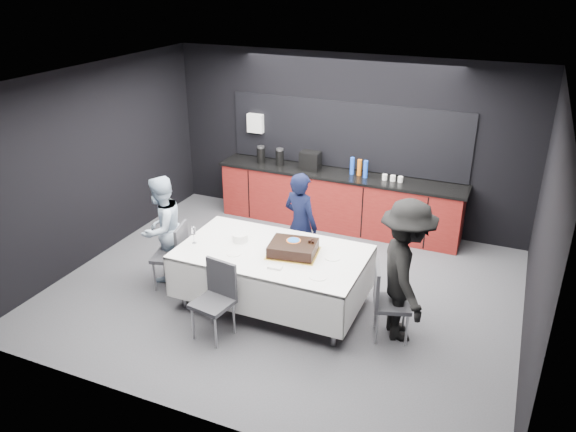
# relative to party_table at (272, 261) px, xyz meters

# --- Properties ---
(ground) EXTENTS (6.00, 6.00, 0.00)m
(ground) POSITION_rel_party_table_xyz_m (0.00, 0.40, -0.64)
(ground) COLOR #48494E
(ground) RESTS_ON ground
(room_shell) EXTENTS (6.04, 5.04, 2.82)m
(room_shell) POSITION_rel_party_table_xyz_m (0.00, 0.40, 1.22)
(room_shell) COLOR white
(room_shell) RESTS_ON ground
(kitchenette) EXTENTS (4.10, 0.64, 2.05)m
(kitchenette) POSITION_rel_party_table_xyz_m (-0.02, 2.62, -0.10)
(kitchenette) COLOR maroon
(kitchenette) RESTS_ON ground
(party_table) EXTENTS (2.32, 1.32, 0.78)m
(party_table) POSITION_rel_party_table_xyz_m (0.00, 0.00, 0.00)
(party_table) COLOR #99999E
(party_table) RESTS_ON ground
(cake_assembly) EXTENTS (0.67, 0.58, 0.18)m
(cake_assembly) POSITION_rel_party_table_xyz_m (0.27, 0.04, 0.21)
(cake_assembly) COLOR gold
(cake_assembly) RESTS_ON party_table
(plate_stack) EXTENTS (0.20, 0.20, 0.10)m
(plate_stack) POSITION_rel_party_table_xyz_m (-0.49, 0.09, 0.19)
(plate_stack) COLOR white
(plate_stack) RESTS_ON party_table
(loose_plate_near) EXTENTS (0.18, 0.18, 0.01)m
(loose_plate_near) POSITION_rel_party_table_xyz_m (-0.40, -0.25, 0.14)
(loose_plate_near) COLOR white
(loose_plate_near) RESTS_ON party_table
(loose_plate_right_a) EXTENTS (0.19, 0.19, 0.01)m
(loose_plate_right_a) POSITION_rel_party_table_xyz_m (0.75, 0.13, 0.14)
(loose_plate_right_a) COLOR white
(loose_plate_right_a) RESTS_ON party_table
(loose_plate_right_b) EXTENTS (0.22, 0.22, 0.01)m
(loose_plate_right_b) POSITION_rel_party_table_xyz_m (0.74, -0.36, 0.14)
(loose_plate_right_b) COLOR white
(loose_plate_right_b) RESTS_ON party_table
(loose_plate_far) EXTENTS (0.18, 0.18, 0.01)m
(loose_plate_far) POSITION_rel_party_table_xyz_m (0.15, 0.34, 0.14)
(loose_plate_far) COLOR white
(loose_plate_far) RESTS_ON party_table
(fork_pile) EXTENTS (0.17, 0.12, 0.03)m
(fork_pile) POSITION_rel_party_table_xyz_m (0.21, -0.37, 0.15)
(fork_pile) COLOR white
(fork_pile) RESTS_ON party_table
(champagne_flute) EXTENTS (0.06, 0.06, 0.22)m
(champagne_flute) POSITION_rel_party_table_xyz_m (-1.01, -0.19, 0.30)
(champagne_flute) COLOR white
(champagne_flute) RESTS_ON party_table
(chair_left) EXTENTS (0.51, 0.51, 0.92)m
(chair_left) POSITION_rel_party_table_xyz_m (-1.39, -0.10, -0.11)
(chair_left) COLOR #303136
(chair_left) RESTS_ON ground
(chair_right) EXTENTS (0.53, 0.53, 0.92)m
(chair_right) POSITION_rel_party_table_xyz_m (1.48, -0.10, -0.11)
(chair_right) COLOR #303136
(chair_right) RESTS_ON ground
(chair_near) EXTENTS (0.48, 0.48, 0.92)m
(chair_near) POSITION_rel_party_table_xyz_m (-0.34, -0.81, -0.11)
(chair_near) COLOR #303136
(chair_near) RESTS_ON ground
(person_center) EXTENTS (0.64, 0.52, 1.51)m
(person_center) POSITION_rel_party_table_xyz_m (0.01, 0.91, 0.11)
(person_center) COLOR black
(person_center) RESTS_ON ground
(person_left) EXTENTS (0.62, 0.77, 1.49)m
(person_left) POSITION_rel_party_table_xyz_m (-1.68, 0.06, 0.10)
(person_left) COLOR silver
(person_left) RESTS_ON ground
(person_right) EXTENTS (1.05, 1.27, 1.72)m
(person_right) POSITION_rel_party_table_xyz_m (1.65, 0.01, 0.22)
(person_right) COLOR black
(person_right) RESTS_ON ground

